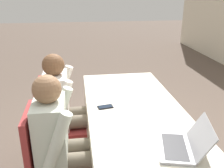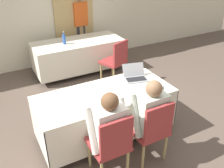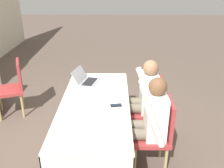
# 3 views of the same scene
# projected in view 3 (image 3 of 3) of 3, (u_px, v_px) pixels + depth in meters

# --- Properties ---
(ground_plane) EXTENTS (24.00, 24.00, 0.00)m
(ground_plane) POSITION_uv_depth(u_px,v_px,m) (96.00, 150.00, 3.35)
(ground_plane) COLOR brown
(conference_table_near) EXTENTS (1.95, 0.84, 0.72)m
(conference_table_near) POSITION_uv_depth(u_px,v_px,m) (95.00, 114.00, 3.12)
(conference_table_near) COLOR silver
(conference_table_near) RESTS_ON ground_plane
(laptop) EXTENTS (0.41, 0.39, 0.20)m
(laptop) POSITION_uv_depth(u_px,v_px,m) (87.00, 80.00, 3.60)
(laptop) COLOR #99999E
(laptop) RESTS_ON conference_table_near
(cell_phone) EXTENTS (0.09, 0.14, 0.01)m
(cell_phone) POSITION_uv_depth(u_px,v_px,m) (116.00, 105.00, 2.98)
(cell_phone) COLOR black
(cell_phone) RESTS_ON conference_table_near
(paper_beside_laptop) EXTENTS (0.32, 0.36, 0.00)m
(paper_beside_laptop) POSITION_uv_depth(u_px,v_px,m) (89.00, 130.00, 2.52)
(paper_beside_laptop) COLOR white
(paper_beside_laptop) RESTS_ON conference_table_near
(paper_centre_table) EXTENTS (0.31, 0.36, 0.00)m
(paper_centre_table) POSITION_uv_depth(u_px,v_px,m) (92.00, 86.00, 3.49)
(paper_centre_table) COLOR white
(paper_centre_table) RESTS_ON conference_table_near
(paper_left_edge) EXTENTS (0.31, 0.36, 0.00)m
(paper_left_edge) POSITION_uv_depth(u_px,v_px,m) (91.00, 105.00, 3.01)
(paper_left_edge) COLOR white
(paper_left_edge) RESTS_ON conference_table_near
(chair_near_left) EXTENTS (0.44, 0.44, 0.91)m
(chair_near_left) POSITION_uv_depth(u_px,v_px,m) (156.00, 131.00, 2.87)
(chair_near_left) COLOR tan
(chair_near_left) RESTS_ON ground_plane
(chair_near_right) EXTENTS (0.44, 0.44, 0.91)m
(chair_near_right) POSITION_uv_depth(u_px,v_px,m) (150.00, 107.00, 3.40)
(chair_near_right) COLOR tan
(chair_near_right) RESTS_ON ground_plane
(chair_far_spare) EXTENTS (0.57, 0.57, 0.91)m
(chair_far_spare) POSITION_uv_depth(u_px,v_px,m) (13.00, 86.00, 4.03)
(chair_far_spare) COLOR tan
(chair_far_spare) RESTS_ON ground_plane
(person_checkered_shirt) EXTENTS (0.50, 0.52, 1.17)m
(person_checkered_shirt) POSITION_uv_depth(u_px,v_px,m) (148.00, 119.00, 2.81)
(person_checkered_shirt) COLOR #665B4C
(person_checkered_shirt) RESTS_ON ground_plane
(person_white_shirt) EXTENTS (0.50, 0.52, 1.17)m
(person_white_shirt) POSITION_uv_depth(u_px,v_px,m) (143.00, 96.00, 3.34)
(person_white_shirt) COLOR #665B4C
(person_white_shirt) RESTS_ON ground_plane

